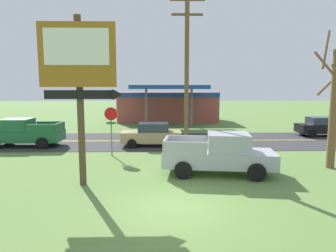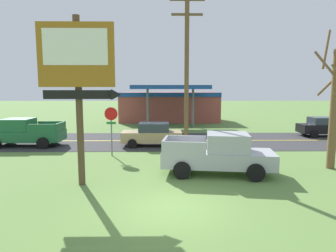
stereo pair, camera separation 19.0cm
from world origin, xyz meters
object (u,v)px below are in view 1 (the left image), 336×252
at_px(gas_station, 168,106).
at_px(car_black_near_lane, 322,126).
at_px(pickup_silver_parked_on_lawn, 220,154).
at_px(stop_sign, 111,123).
at_px(pickup_green_on_road, 23,133).
at_px(bare_tree, 334,104).
at_px(car_tan_mid_lane, 152,134).
at_px(utility_pole, 187,71).
at_px(motel_sign, 80,71).

xyz_separation_m(gas_station, car_black_near_lane, (12.94, -12.26, -1.11)).
height_order(gas_station, pickup_silver_parked_on_lawn, gas_station).
distance_m(stop_sign, pickup_green_on_road, 7.41).
bearing_deg(bare_tree, car_black_near_lane, 62.99).
bearing_deg(bare_tree, car_tan_mid_lane, 146.80).
bearing_deg(utility_pole, pickup_silver_parked_on_lawn, -70.02).
relative_size(gas_station, car_tan_mid_lane, 2.86).
distance_m(pickup_green_on_road, car_tan_mid_lane, 9.01).
bearing_deg(pickup_green_on_road, stop_sign, -24.68).
bearing_deg(pickup_green_on_road, utility_pole, -17.35).
height_order(gas_station, pickup_green_on_road, gas_station).
height_order(gas_station, car_black_near_lane, gas_station).
relative_size(stop_sign, pickup_silver_parked_on_lawn, 0.54).
bearing_deg(utility_pole, car_tan_mid_lane, 121.46).
relative_size(utility_pole, car_black_near_lane, 2.26).
bearing_deg(motel_sign, car_black_near_lane, 36.49).
height_order(car_black_near_lane, car_tan_mid_lane, same).
relative_size(bare_tree, car_tan_mid_lane, 1.67).
bearing_deg(pickup_green_on_road, pickup_silver_parked_on_lawn, -29.49).
distance_m(gas_station, car_tan_mid_lane, 16.37).
bearing_deg(gas_station, pickup_silver_parked_on_lawn, -85.34).
relative_size(pickup_green_on_road, car_black_near_lane, 1.24).
xyz_separation_m(stop_sign, pickup_silver_parked_on_lawn, (5.76, -3.96, -1.06)).
relative_size(motel_sign, car_black_near_lane, 1.65).
bearing_deg(bare_tree, gas_station, 109.21).
bearing_deg(motel_sign, utility_pole, 47.33).
height_order(stop_sign, utility_pole, utility_pole).
relative_size(stop_sign, bare_tree, 0.42).
height_order(bare_tree, car_black_near_lane, bare_tree).
relative_size(gas_station, car_black_near_lane, 2.86).
xyz_separation_m(utility_pole, bare_tree, (7.18, -2.61, -1.79)).
bearing_deg(motel_sign, gas_station, 80.57).
xyz_separation_m(motel_sign, stop_sign, (0.27, 5.56, -2.71)).
relative_size(stop_sign, utility_pole, 0.31).
height_order(pickup_silver_parked_on_lawn, pickup_green_on_road, same).
height_order(motel_sign, utility_pole, utility_pole).
bearing_deg(pickup_green_on_road, car_tan_mid_lane, 0.00).
bearing_deg(motel_sign, pickup_green_on_road, 126.56).
distance_m(bare_tree, pickup_green_on_road, 19.44).
bearing_deg(gas_station, bare_tree, -70.79).
xyz_separation_m(motel_sign, pickup_silver_parked_on_lawn, (6.03, 1.60, -3.78)).
bearing_deg(car_black_near_lane, pickup_silver_parked_on_lawn, -135.03).
bearing_deg(motel_sign, stop_sign, 87.20).
distance_m(utility_pole, bare_tree, 7.85).
distance_m(bare_tree, gas_station, 23.71).
xyz_separation_m(motel_sign, utility_pole, (4.74, 5.14, 0.31)).
xyz_separation_m(pickup_silver_parked_on_lawn, pickup_green_on_road, (-12.43, 7.03, 0.00)).
bearing_deg(gas_station, car_tan_mid_lane, -95.34).
bearing_deg(car_tan_mid_lane, pickup_silver_parked_on_lawn, -64.05).
height_order(pickup_silver_parked_on_lawn, car_tan_mid_lane, pickup_silver_parked_on_lawn).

